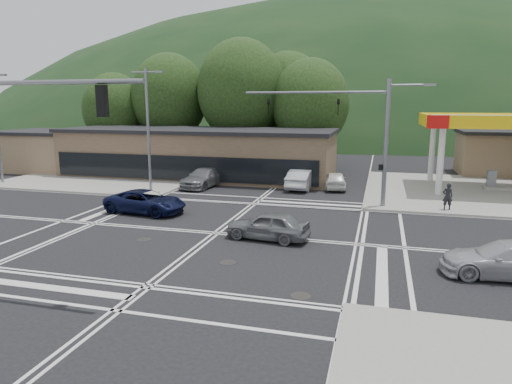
% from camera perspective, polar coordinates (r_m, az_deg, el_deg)
% --- Properties ---
extents(ground, '(120.00, 120.00, 0.00)m').
position_cam_1_polar(ground, '(23.49, -5.00, -5.15)').
color(ground, black).
rests_on(ground, ground).
extents(sidewalk_ne, '(16.00, 16.00, 0.15)m').
position_cam_1_polar(sidewalk_ne, '(37.37, 26.03, -0.03)').
color(sidewalk_ne, gray).
rests_on(sidewalk_ne, ground).
extents(sidewalk_nw, '(16.00, 16.00, 0.15)m').
position_cam_1_polar(sidewalk_nw, '(43.27, -16.84, 1.99)').
color(sidewalk_nw, gray).
rests_on(sidewalk_nw, ground).
extents(gas_station_canopy, '(12.32, 8.34, 5.75)m').
position_cam_1_polar(gas_station_canopy, '(38.24, 29.34, 7.41)').
color(gas_station_canopy, silver).
rests_on(gas_station_canopy, ground).
extents(commercial_row, '(24.00, 8.00, 4.00)m').
position_cam_1_polar(commercial_row, '(41.56, -7.28, 4.70)').
color(commercial_row, brown).
rests_on(commercial_row, ground).
extents(commercial_nw, '(8.00, 7.00, 3.60)m').
position_cam_1_polar(commercial_nw, '(49.95, -24.54, 4.62)').
color(commercial_nw, '#846B4F').
rests_on(commercial_nw, ground).
extents(hill_north, '(252.00, 126.00, 140.00)m').
position_cam_1_polar(hill_north, '(111.60, 11.37, 7.48)').
color(hill_north, black).
rests_on(hill_north, ground).
extents(tree_n_a, '(8.00, 8.00, 11.75)m').
position_cam_1_polar(tree_n_a, '(50.17, -10.76, 11.56)').
color(tree_n_a, '#382619').
rests_on(tree_n_a, ground).
extents(tree_n_b, '(9.00, 9.00, 12.98)m').
position_cam_1_polar(tree_n_b, '(47.24, -1.82, 12.57)').
color(tree_n_b, '#382619').
rests_on(tree_n_b, ground).
extents(tree_n_c, '(7.60, 7.60, 10.87)m').
position_cam_1_polar(tree_n_c, '(45.65, 6.77, 10.92)').
color(tree_n_c, '#382619').
rests_on(tree_n_c, ground).
extents(tree_n_d, '(6.80, 6.80, 9.76)m').
position_cam_1_polar(tree_n_d, '(52.22, -17.22, 9.81)').
color(tree_n_d, '#382619').
rests_on(tree_n_d, ground).
extents(tree_n_e, '(8.40, 8.40, 11.98)m').
position_cam_1_polar(tree_n_e, '(50.12, 4.03, 11.72)').
color(tree_n_e, '#382619').
rests_on(tree_n_e, ground).
extents(streetlight_nw, '(2.50, 0.25, 9.00)m').
position_cam_1_polar(streetlight_nw, '(34.31, -13.27, 8.28)').
color(streetlight_nw, slate).
rests_on(streetlight_nw, ground).
extents(signal_mast_ne, '(11.65, 0.30, 8.00)m').
position_cam_1_polar(signal_mast_ne, '(29.38, 13.58, 7.89)').
color(signal_mast_ne, slate).
rests_on(signal_mast_ne, ground).
extents(car_blue_west, '(5.17, 2.78, 1.38)m').
position_cam_1_polar(car_blue_west, '(28.31, -13.64, -1.18)').
color(car_blue_west, black).
rests_on(car_blue_west, ground).
extents(car_grey_center, '(4.24, 2.09, 1.39)m').
position_cam_1_polar(car_grey_center, '(22.23, 1.50, -4.19)').
color(car_grey_center, slate).
rests_on(car_grey_center, ground).
extents(car_silver_east, '(4.88, 2.17, 1.39)m').
position_cam_1_polar(car_silver_east, '(19.91, 28.90, -7.43)').
color(car_silver_east, '#ADAEB5').
rests_on(car_silver_east, ground).
extents(car_queue_a, '(1.99, 4.85, 1.56)m').
position_cam_1_polar(car_queue_a, '(35.57, 5.85, 1.69)').
color(car_queue_a, silver).
rests_on(car_queue_a, ground).
extents(car_queue_b, '(2.10, 4.12, 1.34)m').
position_cam_1_polar(car_queue_b, '(35.76, 9.88, 1.45)').
color(car_queue_b, silver).
rests_on(car_queue_b, ground).
extents(car_northbound, '(2.80, 5.37, 1.49)m').
position_cam_1_polar(car_northbound, '(36.36, -6.51, 1.82)').
color(car_northbound, slate).
rests_on(car_northbound, ground).
extents(pedestrian, '(0.63, 0.44, 1.63)m').
position_cam_1_polar(pedestrian, '(30.04, 22.83, -0.51)').
color(pedestrian, black).
rests_on(pedestrian, sidewalk_ne).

